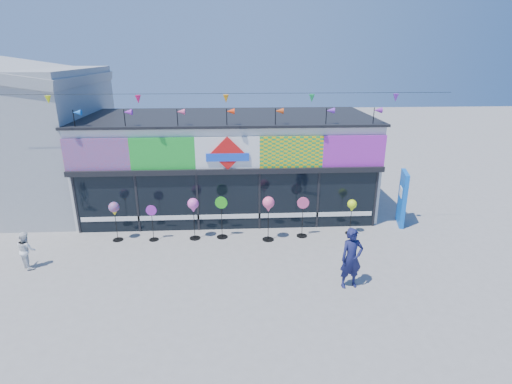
{
  "coord_description": "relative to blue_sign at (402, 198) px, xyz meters",
  "views": [
    {
      "loc": [
        0.25,
        -11.13,
        6.62
      ],
      "look_at": [
        0.99,
        2.0,
        2.03
      ],
      "focal_mm": 28.0,
      "sensor_mm": 36.0,
      "label": 1
    }
  ],
  "objects": [
    {
      "name": "spinner_0",
      "position": [
        -11.12,
        -0.91,
        0.11
      ],
      "size": [
        0.38,
        0.38,
        1.52
      ],
      "color": "black",
      "rests_on": "ground"
    },
    {
      "name": "child",
      "position": [
        -13.46,
        -2.77,
        -0.48
      ],
      "size": [
        0.68,
        0.67,
        1.25
      ],
      "primitive_type": "imported",
      "rotation": [
        0.0,
        0.0,
        2.37
      ],
      "color": "white",
      "rests_on": "ground"
    },
    {
      "name": "kite_shop",
      "position": [
        -6.96,
        2.39,
        0.94
      ],
      "size": [
        16.0,
        5.7,
        5.31
      ],
      "color": "silver",
      "rests_on": "ground"
    },
    {
      "name": "spinner_1",
      "position": [
        -9.78,
        -0.97,
        -0.37
      ],
      "size": [
        0.39,
        0.35,
        1.39
      ],
      "color": "black",
      "rests_on": "ground"
    },
    {
      "name": "neighbour_building",
      "position": [
        -16.96,
        3.45,
        2.1
      ],
      "size": [
        8.18,
        7.2,
        6.87
      ],
      "color": "#9A9C9F",
      "rests_on": "ground"
    },
    {
      "name": "spinner_6",
      "position": [
        -2.3,
        -0.83,
        0.01
      ],
      "size": [
        0.35,
        0.35,
        1.4
      ],
      "color": "black",
      "rests_on": "ground"
    },
    {
      "name": "spinner_2",
      "position": [
        -8.25,
        -0.93,
        0.18
      ],
      "size": [
        0.41,
        0.41,
        1.61
      ],
      "color": "black",
      "rests_on": "ground"
    },
    {
      "name": "spinner_4",
      "position": [
        -5.51,
        -1.2,
        0.27
      ],
      "size": [
        0.43,
        0.43,
        1.71
      ],
      "color": "black",
      "rests_on": "ground"
    },
    {
      "name": "blue_sign",
      "position": [
        0.0,
        0.0,
        0.0
      ],
      "size": [
        0.43,
        1.11,
        2.2
      ],
      "rotation": [
        0.0,
        0.0,
        -0.24
      ],
      "color": "blue",
      "rests_on": "ground"
    },
    {
      "name": "adult_man",
      "position": [
        -3.34,
        -4.47,
        -0.17
      ],
      "size": [
        0.75,
        0.55,
        1.87
      ],
      "primitive_type": "imported",
      "rotation": [
        0.0,
        0.0,
        0.17
      ],
      "color": "#161946",
      "rests_on": "ground"
    },
    {
      "name": "ground",
      "position": [
        -6.96,
        -3.55,
        -1.11
      ],
      "size": [
        80.0,
        80.0,
        0.0
      ],
      "primitive_type": "plane",
      "color": "gray",
      "rests_on": "ground"
    },
    {
      "name": "spinner_5",
      "position": [
        -4.19,
        -0.96,
        -0.27
      ],
      "size": [
        0.44,
        0.4,
        1.58
      ],
      "color": "black",
      "rests_on": "ground"
    },
    {
      "name": "spinner_3",
      "position": [
        -7.23,
        -0.88,
        -0.24
      ],
      "size": [
        0.46,
        0.42,
        1.64
      ],
      "color": "black",
      "rests_on": "ground"
    }
  ]
}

